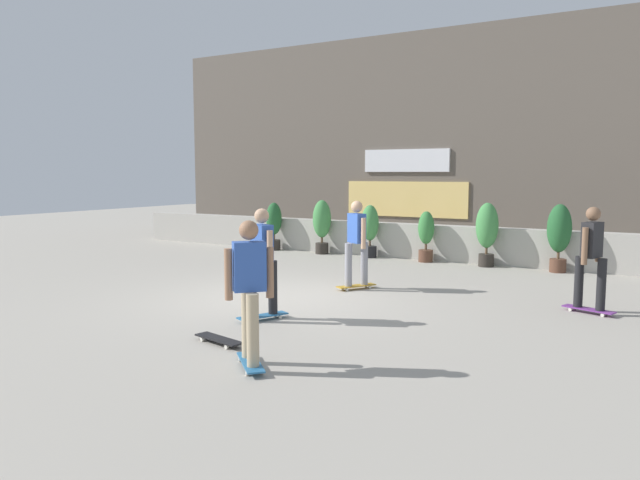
{
  "coord_description": "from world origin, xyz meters",
  "views": [
    {
      "loc": [
        6.05,
        -8.76,
        2.22
      ],
      "look_at": [
        0.0,
        1.5,
        0.9
      ],
      "focal_mm": 34.06,
      "sensor_mm": 36.0,
      "label": 1
    }
  ],
  "objects_px": {
    "potted_plant_2": "(370,228)",
    "potted_plant_1": "(322,223)",
    "potted_plant_4": "(487,229)",
    "skater_far_right": "(250,287)",
    "potted_plant_5": "(559,233)",
    "skater_far_left": "(262,259)",
    "skater_mid_plaza": "(357,240)",
    "skateboard_near_camera": "(219,339)",
    "potted_plant_0": "(274,223)",
    "skater_by_wall_right": "(591,255)",
    "potted_plant_3": "(426,234)"
  },
  "relations": [
    {
      "from": "potted_plant_0",
      "to": "skater_mid_plaza",
      "type": "relative_size",
      "value": 0.81
    },
    {
      "from": "potted_plant_2",
      "to": "potted_plant_5",
      "type": "height_order",
      "value": "potted_plant_5"
    },
    {
      "from": "potted_plant_0",
      "to": "skater_far_left",
      "type": "xyz_separation_m",
      "value": [
        4.65,
        -6.99,
        0.16
      ]
    },
    {
      "from": "potted_plant_5",
      "to": "skater_mid_plaza",
      "type": "height_order",
      "value": "skater_mid_plaza"
    },
    {
      "from": "skater_far_left",
      "to": "potted_plant_1",
      "type": "bearing_deg",
      "value": 113.58
    },
    {
      "from": "potted_plant_1",
      "to": "skateboard_near_camera",
      "type": "height_order",
      "value": "potted_plant_1"
    },
    {
      "from": "skater_far_right",
      "to": "skater_by_wall_right",
      "type": "bearing_deg",
      "value": 58.65
    },
    {
      "from": "potted_plant_0",
      "to": "potted_plant_1",
      "type": "xyz_separation_m",
      "value": [
        1.6,
        -0.0,
        0.08
      ]
    },
    {
      "from": "skater_far_left",
      "to": "skateboard_near_camera",
      "type": "height_order",
      "value": "skater_far_left"
    },
    {
      "from": "potted_plant_0",
      "to": "skater_far_left",
      "type": "distance_m",
      "value": 8.4
    },
    {
      "from": "skater_far_right",
      "to": "skateboard_near_camera",
      "type": "distance_m",
      "value": 1.41
    },
    {
      "from": "skater_far_right",
      "to": "skateboard_near_camera",
      "type": "relative_size",
      "value": 2.06
    },
    {
      "from": "potted_plant_0",
      "to": "skater_by_wall_right",
      "type": "bearing_deg",
      "value": -24.29
    },
    {
      "from": "skater_far_left",
      "to": "potted_plant_2",
      "type": "bearing_deg",
      "value": 102.82
    },
    {
      "from": "potted_plant_3",
      "to": "skater_mid_plaza",
      "type": "height_order",
      "value": "skater_mid_plaza"
    },
    {
      "from": "potted_plant_3",
      "to": "skater_far_left",
      "type": "bearing_deg",
      "value": -89.7
    },
    {
      "from": "potted_plant_3",
      "to": "skateboard_near_camera",
      "type": "distance_m",
      "value": 8.36
    },
    {
      "from": "potted_plant_0",
      "to": "skater_mid_plaza",
      "type": "xyz_separation_m",
      "value": [
        4.76,
        -4.09,
        0.16
      ]
    },
    {
      "from": "skater_by_wall_right",
      "to": "skateboard_near_camera",
      "type": "distance_m",
      "value": 5.92
    },
    {
      "from": "potted_plant_1",
      "to": "potted_plant_2",
      "type": "bearing_deg",
      "value": 0.0
    },
    {
      "from": "potted_plant_5",
      "to": "skateboard_near_camera",
      "type": "distance_m",
      "value": 8.84
    },
    {
      "from": "potted_plant_0",
      "to": "potted_plant_2",
      "type": "bearing_deg",
      "value": -0.0
    },
    {
      "from": "potted_plant_1",
      "to": "potted_plant_4",
      "type": "relative_size",
      "value": 0.97
    },
    {
      "from": "potted_plant_4",
      "to": "skater_mid_plaza",
      "type": "distance_m",
      "value": 4.31
    },
    {
      "from": "potted_plant_4",
      "to": "skateboard_near_camera",
      "type": "height_order",
      "value": "potted_plant_4"
    },
    {
      "from": "potted_plant_2",
      "to": "skater_far_left",
      "type": "height_order",
      "value": "skater_far_left"
    },
    {
      "from": "potted_plant_0",
      "to": "potted_plant_2",
      "type": "height_order",
      "value": "potted_plant_2"
    },
    {
      "from": "skater_mid_plaza",
      "to": "skateboard_near_camera",
      "type": "height_order",
      "value": "skater_mid_plaza"
    },
    {
      "from": "potted_plant_4",
      "to": "skater_far_left",
      "type": "distance_m",
      "value": 7.15
    },
    {
      "from": "potted_plant_4",
      "to": "skater_far_right",
      "type": "relative_size",
      "value": 0.9
    },
    {
      "from": "skater_far_left",
      "to": "potted_plant_0",
      "type": "bearing_deg",
      "value": 123.64
    },
    {
      "from": "potted_plant_4",
      "to": "skater_by_wall_right",
      "type": "distance_m",
      "value": 4.84
    },
    {
      "from": "potted_plant_1",
      "to": "skater_by_wall_right",
      "type": "bearing_deg",
      "value": -28.85
    },
    {
      "from": "potted_plant_5",
      "to": "potted_plant_0",
      "type": "bearing_deg",
      "value": 180.0
    },
    {
      "from": "potted_plant_5",
      "to": "skater_mid_plaza",
      "type": "relative_size",
      "value": 0.9
    },
    {
      "from": "potted_plant_4",
      "to": "skater_far_right",
      "type": "bearing_deg",
      "value": -91.71
    },
    {
      "from": "potted_plant_0",
      "to": "skater_far_left",
      "type": "height_order",
      "value": "skater_far_left"
    },
    {
      "from": "potted_plant_5",
      "to": "skater_far_left",
      "type": "distance_m",
      "value": 7.65
    },
    {
      "from": "potted_plant_2",
      "to": "potted_plant_1",
      "type": "bearing_deg",
      "value": 180.0
    },
    {
      "from": "potted_plant_0",
      "to": "skater_mid_plaza",
      "type": "bearing_deg",
      "value": -40.67
    },
    {
      "from": "skater_mid_plaza",
      "to": "potted_plant_1",
      "type": "bearing_deg",
      "value": 127.68
    },
    {
      "from": "potted_plant_1",
      "to": "potted_plant_3",
      "type": "xyz_separation_m",
      "value": [
        3.02,
        0.0,
        -0.16
      ]
    },
    {
      "from": "skater_by_wall_right",
      "to": "potted_plant_2",
      "type": "bearing_deg",
      "value": 145.4
    },
    {
      "from": "potted_plant_1",
      "to": "skater_far_left",
      "type": "bearing_deg",
      "value": -66.42
    },
    {
      "from": "potted_plant_4",
      "to": "skater_by_wall_right",
      "type": "bearing_deg",
      "value": -55.7
    },
    {
      "from": "skater_mid_plaza",
      "to": "skater_far_right",
      "type": "bearing_deg",
      "value": -77.04
    },
    {
      "from": "potted_plant_1",
      "to": "potted_plant_5",
      "type": "distance_m",
      "value": 6.14
    },
    {
      "from": "potted_plant_1",
      "to": "skater_far_left",
      "type": "height_order",
      "value": "skater_far_left"
    },
    {
      "from": "skater_far_right",
      "to": "potted_plant_0",
      "type": "bearing_deg",
      "value": 123.36
    },
    {
      "from": "potted_plant_0",
      "to": "skater_mid_plaza",
      "type": "distance_m",
      "value": 6.27
    }
  ]
}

